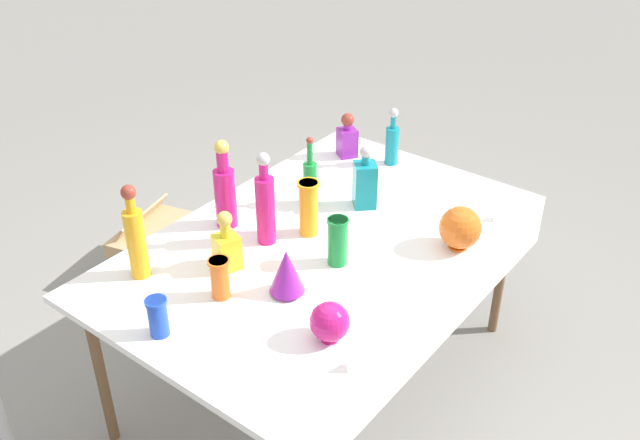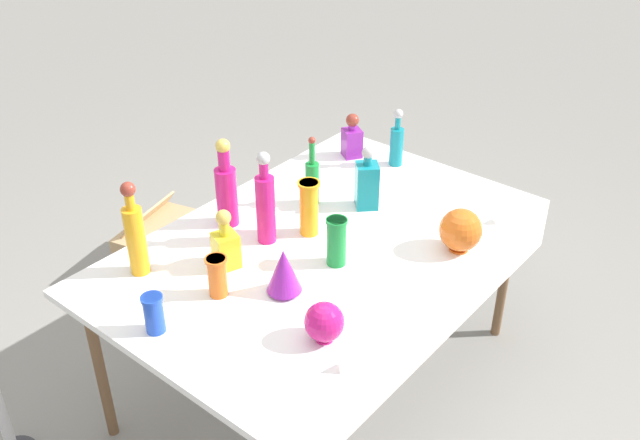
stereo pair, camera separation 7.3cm
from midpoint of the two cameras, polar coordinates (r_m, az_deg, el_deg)
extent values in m
plane|color=gray|center=(3.36, 0.64, -12.55)|extent=(40.00, 40.00, 0.00)
cube|color=white|center=(2.89, 0.72, -1.94)|extent=(1.80, 1.15, 0.03)
cube|color=white|center=(2.70, 10.41, -8.08)|extent=(1.80, 0.01, 0.24)
cylinder|color=brown|center=(3.49, 15.17, -4.17)|extent=(0.04, 0.04, 0.73)
cylinder|color=brown|center=(3.00, -16.53, -11.30)|extent=(0.04, 0.04, 0.73)
cylinder|color=brown|center=(3.87, 2.63, 0.96)|extent=(0.04, 0.04, 0.73)
cylinder|color=teal|center=(3.44, 6.74, 5.83)|extent=(0.06, 0.06, 0.19)
cylinder|color=teal|center=(3.39, 6.87, 7.72)|extent=(0.03, 0.03, 0.06)
sphere|color=#B2B2B7|center=(3.37, 6.92, 8.43)|extent=(0.04, 0.04, 0.04)
cylinder|color=#C61972|center=(2.82, -3.63, 0.82)|extent=(0.08, 0.08, 0.29)
cylinder|color=#C61972|center=(2.73, -3.75, 4.00)|extent=(0.04, 0.04, 0.07)
sphere|color=#B2B2B7|center=(2.71, -3.79, 4.93)|extent=(0.05, 0.05, 0.05)
cylinder|color=orange|center=(2.71, -13.74, -1.65)|extent=(0.07, 0.07, 0.28)
cylinder|color=orange|center=(2.62, -14.21, 1.45)|extent=(0.03, 0.03, 0.06)
sphere|color=maroon|center=(2.60, -14.35, 2.39)|extent=(0.06, 0.06, 0.06)
cylinder|color=#198C38|center=(3.09, 0.05, 2.92)|extent=(0.06, 0.06, 0.19)
cylinder|color=#198C38|center=(3.02, 0.05, 5.36)|extent=(0.02, 0.02, 0.10)
sphere|color=maroon|center=(2.99, 0.05, 6.38)|extent=(0.03, 0.03, 0.03)
cylinder|color=#C61972|center=(2.95, -6.76, 1.85)|extent=(0.09, 0.09, 0.25)
cylinder|color=#C61972|center=(2.87, -6.97, 4.78)|extent=(0.05, 0.05, 0.09)
sphere|color=gold|center=(2.84, -7.05, 5.89)|extent=(0.06, 0.06, 0.06)
cube|color=purple|center=(3.51, 3.17, 6.17)|extent=(0.12, 0.12, 0.14)
cylinder|color=purple|center=(3.48, 3.21, 7.45)|extent=(0.04, 0.04, 0.03)
sphere|color=maroon|center=(3.46, 3.23, 7.97)|extent=(0.06, 0.06, 0.06)
cube|color=yellow|center=(2.72, -6.76, -2.43)|extent=(0.11, 0.11, 0.14)
cylinder|color=yellow|center=(2.66, -6.89, -0.65)|extent=(0.04, 0.04, 0.06)
sphere|color=gold|center=(2.64, -6.96, 0.21)|extent=(0.06, 0.06, 0.06)
cube|color=teal|center=(3.07, 4.44, 2.74)|extent=(0.13, 0.13, 0.20)
cylinder|color=teal|center=(3.01, 4.54, 4.77)|extent=(0.04, 0.04, 0.04)
sphere|color=#B2B2B7|center=(3.00, 4.57, 5.40)|extent=(0.05, 0.05, 0.05)
cylinder|color=#198C38|center=(2.70, 2.10, -1.75)|extent=(0.08, 0.08, 0.20)
cylinder|color=#198C38|center=(2.65, 2.14, -0.08)|extent=(0.08, 0.08, 0.01)
cylinder|color=orange|center=(2.57, -7.41, -4.51)|extent=(0.07, 0.07, 0.16)
cylinder|color=orange|center=(2.53, -7.52, -3.17)|extent=(0.08, 0.08, 0.01)
cylinder|color=blue|center=(2.45, -12.31, -7.35)|extent=(0.07, 0.07, 0.14)
cylinder|color=blue|center=(2.41, -12.49, -6.14)|extent=(0.07, 0.07, 0.01)
cylinder|color=orange|center=(2.87, -0.16, 0.96)|extent=(0.08, 0.08, 0.24)
cylinder|color=orange|center=(2.81, -0.16, 2.93)|extent=(0.09, 0.09, 0.01)
cylinder|color=purple|center=(2.61, -2.06, -5.66)|extent=(0.06, 0.06, 0.01)
cone|color=purple|center=(2.55, -2.10, -4.04)|extent=(0.13, 0.13, 0.17)
cylinder|color=#C61972|center=(2.41, 1.22, -9.46)|extent=(0.06, 0.06, 0.01)
sphere|color=#C61972|center=(2.36, 1.24, -8.15)|extent=(0.14, 0.14, 0.14)
cylinder|color=orange|center=(2.89, 11.72, -2.27)|extent=(0.08, 0.08, 0.01)
sphere|color=orange|center=(2.84, 11.91, -0.79)|extent=(0.17, 0.17, 0.17)
cube|color=white|center=(3.09, 14.78, 0.14)|extent=(0.06, 0.02, 0.04)
cube|color=white|center=(2.29, 3.10, -11.43)|extent=(0.06, 0.03, 0.04)
cube|color=tan|center=(4.04, -11.88, -2.14)|extent=(0.54, 0.44, 0.27)
cube|color=tan|center=(4.01, -13.07, 0.46)|extent=(0.43, 0.17, 0.09)
camera|label=1|loc=(0.04, -89.26, 0.46)|focal=40.00mm
camera|label=2|loc=(0.04, 90.74, -0.46)|focal=40.00mm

